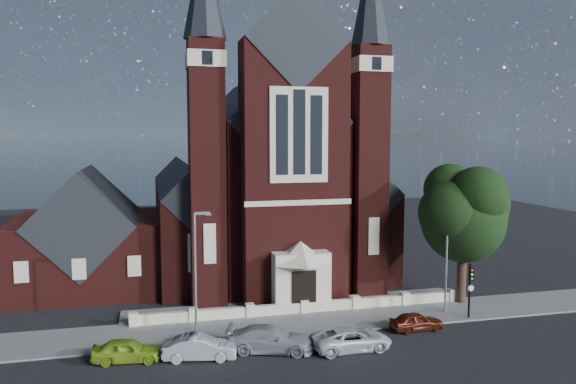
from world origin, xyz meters
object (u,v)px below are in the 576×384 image
object	(u,v)px
car_lime_van	(127,350)
car_silver_b	(271,339)
church	(260,184)
car_white_suv	(352,339)
street_lamp_left	(197,266)
car_dark_red	(416,321)
parish_hall	(87,241)
street_tree	(467,215)
car_silver_a	(200,348)
street_lamp_right	(448,252)
traffic_signal	(470,284)

from	to	relation	value
car_lime_van	car_silver_b	bearing A→B (deg)	-86.58
church	car_white_suv	size ratio (longest dim) A/B	7.12
street_lamp_left	car_silver_b	xyz separation A→B (m)	(4.03, -3.94, -3.84)
car_dark_red	parish_hall	bearing A→B (deg)	51.76
car_white_suv	car_dark_red	size ratio (longest dim) A/B	1.36
car_white_suv	car_dark_red	bearing A→B (deg)	-69.48
parish_hall	car_dark_red	world-z (taller)	parish_hall
parish_hall	street_tree	bearing A→B (deg)	-23.26
car_silver_a	church	bearing A→B (deg)	-10.15
street_lamp_right	car_silver_a	bearing A→B (deg)	-167.28
church	street_tree	xyz separation A→B (m)	(12.60, -17.23, -1.23)
car_dark_red	car_white_suv	bearing A→B (deg)	110.60
parish_hall	car_white_suv	bearing A→B (deg)	-48.11
church	car_silver_a	xyz separation A→B (m)	(-8.13, -23.06, -7.49)
street_lamp_left	car_white_suv	size ratio (longest dim) A/B	1.65
church	traffic_signal	distance (m)	23.94
car_silver_b	car_white_suv	size ratio (longest dim) A/B	1.07
car_white_suv	street_lamp_left	bearing A→B (deg)	59.53
street_tree	car_silver_a	xyz separation A→B (m)	(-20.73, -5.82, -6.26)
church	car_silver_b	world-z (taller)	church
street_lamp_right	car_silver_a	size ratio (longest dim) A/B	1.91
car_lime_van	car_silver_a	world-z (taller)	car_silver_a
car_white_suv	parish_hall	bearing A→B (deg)	40.31
parish_hall	street_lamp_left	size ratio (longest dim) A/B	1.51
car_silver_a	street_lamp_left	bearing A→B (deg)	6.17
car_lime_van	car_dark_red	world-z (taller)	car_lime_van
street_lamp_left	traffic_signal	distance (m)	19.08
street_lamp_right	car_white_suv	distance (m)	11.09
car_dark_red	car_lime_van	bearing A→B (deg)	90.82
church	street_lamp_left	xyz separation A→B (m)	(-7.91, -18.94, -3.59)
traffic_signal	parish_hall	bearing A→B (deg)	150.02
car_silver_b	car_white_suv	world-z (taller)	car_silver_b
car_silver_a	car_white_suv	xyz separation A→B (m)	(9.07, -0.77, -0.02)
car_silver_a	car_dark_red	size ratio (longest dim) A/B	1.18
car_white_suv	traffic_signal	bearing A→B (deg)	-73.39
street_lamp_left	car_dark_red	size ratio (longest dim) A/B	2.25
car_silver_a	street_lamp_right	bearing A→B (deg)	-67.99
church	street_lamp_right	distance (m)	21.76
parish_hall	car_white_suv	world-z (taller)	parish_hall
car_lime_van	car_silver_a	xyz separation A→B (m)	(4.10, -0.68, 0.03)
street_lamp_right	car_silver_b	distance (m)	15.01
parish_hall	street_tree	distance (m)	31.27
street_lamp_right	car_silver_b	size ratio (longest dim) A/B	1.55
street_tree	car_dark_red	size ratio (longest dim) A/B	2.98
church	street_lamp_right	world-z (taller)	church
car_white_suv	car_dark_red	world-z (taller)	car_white_suv
parish_hall	car_silver_a	bearing A→B (deg)	-66.53
street_tree	car_dark_red	world-z (taller)	street_tree
street_lamp_right	traffic_signal	size ratio (longest dim) A/B	2.02
car_silver_a	parish_hall	bearing A→B (deg)	32.76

